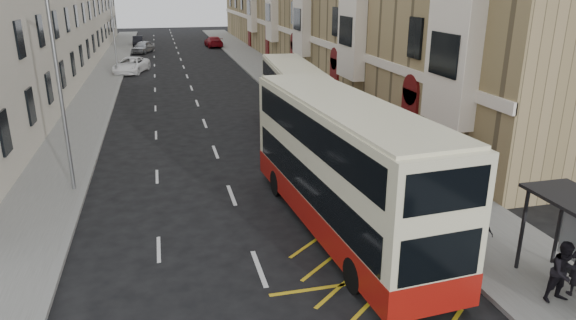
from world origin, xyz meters
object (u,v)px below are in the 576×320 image
object	(u,v)px
pedestrian_mid	(564,272)
white_van	(131,65)
double_decker_rear	(293,99)
street_lamp_near	(60,83)
car_red	(214,42)
street_lamp_far	(113,26)
pedestrian_far	(477,234)
car_dark	(138,41)
double_decker_front	(342,167)
car_silver	(143,47)

from	to	relation	value
pedestrian_mid	white_van	distance (m)	45.14
white_van	double_decker_rear	bearing A→B (deg)	-52.31
street_lamp_near	car_red	bearing A→B (deg)	77.46
street_lamp_far	pedestrian_far	bearing A→B (deg)	-71.61
car_dark	car_red	size ratio (longest dim) A/B	0.77
double_decker_rear	car_red	xyz separation A→B (m)	(0.27, 45.09, -1.32)
car_dark	double_decker_front	bearing A→B (deg)	-82.25
white_van	car_silver	xyz separation A→B (m)	(0.88, 15.82, -0.00)
double_decker_rear	double_decker_front	bearing A→B (deg)	-92.76
street_lamp_near	pedestrian_far	size ratio (longest dim) A/B	4.96
car_dark	white_van	bearing A→B (deg)	-90.01
car_silver	car_dark	distance (m)	9.29
pedestrian_mid	car_red	bearing A→B (deg)	91.69
car_red	street_lamp_far	bearing A→B (deg)	58.66
street_lamp_far	car_dark	xyz separation A→B (m)	(1.15, 26.50, -4.00)
pedestrian_far	car_dark	bearing A→B (deg)	-50.66
double_decker_rear	car_red	bearing A→B (deg)	93.85
car_silver	car_red	distance (m)	10.40
double_decker_rear	pedestrian_mid	distance (m)	18.59
street_lamp_far	pedestrian_far	xyz separation A→B (m)	(13.04, -39.21, -3.68)
pedestrian_mid	car_dark	distance (m)	69.55
double_decker_rear	white_van	xyz separation A→B (m)	(-10.06, 24.93, -1.29)
double_decker_front	car_dark	bearing A→B (deg)	93.56
white_van	car_dark	bearing A→B (deg)	105.71
double_decker_rear	car_red	size ratio (longest dim) A/B	2.03
car_silver	street_lamp_far	bearing A→B (deg)	-75.74
pedestrian_far	car_silver	world-z (taller)	pedestrian_far
pedestrian_far	car_silver	distance (m)	57.52
pedestrian_far	white_van	size ratio (longest dim) A/B	0.30
white_van	pedestrian_far	bearing A→B (deg)	-57.98
double_decker_front	car_silver	bearing A→B (deg)	93.96
double_decker_front	double_decker_rear	xyz separation A→B (m)	(1.53, 12.57, -0.34)
double_decker_front	car_red	world-z (taller)	double_decker_front
double_decker_rear	car_silver	size ratio (longest dim) A/B	2.31
pedestrian_far	car_dark	world-z (taller)	pedestrian_far
street_lamp_near	pedestrian_mid	xyz separation A→B (m)	(13.92, -11.87, -3.60)
street_lamp_near	white_van	distance (m)	31.69
car_silver	car_dark	size ratio (longest dim) A/B	1.14
street_lamp_far	car_dark	bearing A→B (deg)	87.52
street_lamp_far	double_decker_rear	world-z (taller)	street_lamp_far
double_decker_front	car_silver	xyz separation A→B (m)	(-7.65, 53.32, -1.63)
pedestrian_far	car_dark	xyz separation A→B (m)	(-11.89, 65.71, -0.32)
double_decker_rear	white_van	world-z (taller)	double_decker_rear
street_lamp_near	car_silver	xyz separation A→B (m)	(2.03, 47.25, -3.88)
pedestrian_far	car_red	bearing A→B (deg)	-59.45
double_decker_front	white_van	size ratio (longest dim) A/B	2.19
street_lamp_near	double_decker_front	bearing A→B (deg)	-32.08
pedestrian_far	white_van	bearing A→B (deg)	-44.61
car_silver	double_decker_front	bearing A→B (deg)	-60.86
double_decker_rear	car_dark	bearing A→B (deg)	105.56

